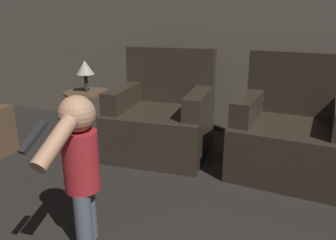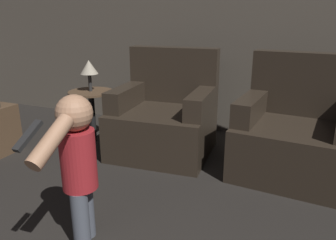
# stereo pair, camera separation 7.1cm
# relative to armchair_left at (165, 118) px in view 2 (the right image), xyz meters

# --- Properties ---
(wall_back) EXTENTS (8.40, 0.05, 2.60)m
(wall_back) POSITION_rel_armchair_left_xyz_m (0.44, 0.82, 0.96)
(wall_back) COLOR #51493F
(wall_back) RESTS_ON ground_plane
(armchair_left) EXTENTS (0.97, 0.92, 1.00)m
(armchair_left) POSITION_rel_armchair_left_xyz_m (0.00, 0.00, 0.00)
(armchair_left) COLOR black
(armchair_left) RESTS_ON ground_plane
(armchair_right) EXTENTS (0.98, 0.93, 1.00)m
(armchair_right) POSITION_rel_armchair_left_xyz_m (1.20, -0.00, 0.00)
(armchair_right) COLOR black
(armchair_right) RESTS_ON ground_plane
(person_toddler) EXTENTS (0.20, 0.60, 0.90)m
(person_toddler) POSITION_rel_armchair_left_xyz_m (0.11, -1.48, 0.20)
(person_toddler) COLOR #474C56
(person_toddler) RESTS_ON ground_plane
(side_table) EXTENTS (0.46, 0.46, 0.55)m
(side_table) POSITION_rel_armchair_left_xyz_m (-0.81, -0.06, 0.12)
(side_table) COLOR black
(side_table) RESTS_ON ground_plane
(lamp) EXTENTS (0.18, 0.18, 0.32)m
(lamp) POSITION_rel_armchair_left_xyz_m (-0.81, -0.06, 0.45)
(lamp) COLOR #262626
(lamp) RESTS_ON side_table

